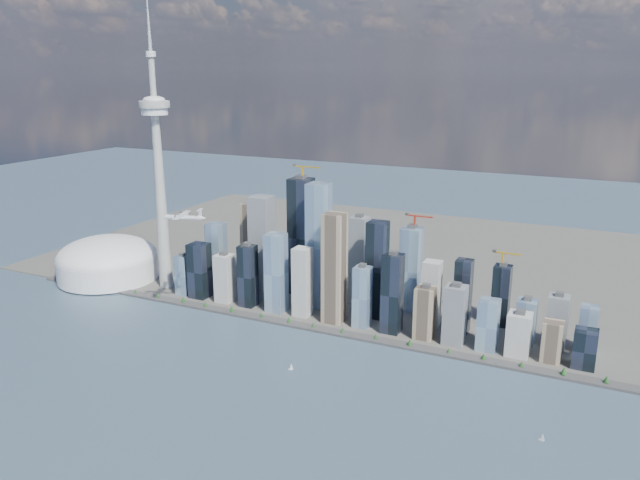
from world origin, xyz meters
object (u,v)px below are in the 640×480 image
at_px(needle_tower, 159,169).
at_px(dome_stadium, 107,261).
at_px(sailboat_east, 542,438).
at_px(sailboat_west, 291,367).
at_px(airplane, 184,217).

xyz_separation_m(needle_tower, dome_stadium, (-140.00, -10.00, -196.40)).
relative_size(dome_stadium, sailboat_east, 19.66).
relative_size(needle_tower, sailboat_east, 54.11).
height_order(sailboat_west, sailboat_east, sailboat_west).
bearing_deg(dome_stadium, sailboat_west, -20.21).
distance_m(dome_stadium, sailboat_east, 902.03).
distance_m(needle_tower, dome_stadium, 241.40).
xyz_separation_m(needle_tower, sailboat_east, (732.81, -234.84, -232.57)).
distance_m(dome_stadium, sailboat_west, 560.96).
xyz_separation_m(dome_stadium, airplane, (290.72, -116.15, 146.29)).
bearing_deg(needle_tower, sailboat_west, -27.83).
height_order(needle_tower, sailboat_west, needle_tower).
relative_size(airplane, sailboat_west, 6.63).
height_order(airplane, sailboat_east, airplane).
xyz_separation_m(needle_tower, airplane, (150.72, -126.15, -50.11)).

